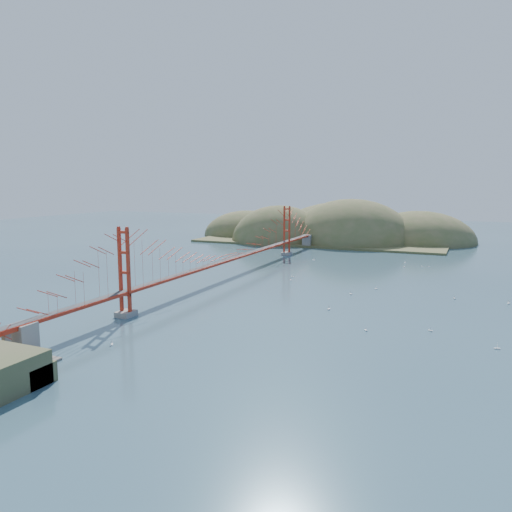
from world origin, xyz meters
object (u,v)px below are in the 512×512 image
at_px(sailboat_2, 430,330).
at_px(sailboat_1, 351,293).
at_px(bridge, 230,239).
at_px(fort, 12,355).
at_px(sailboat_0, 329,308).

height_order(sailboat_2, sailboat_1, sailboat_1).
relative_size(bridge, sailboat_2, 155.77).
bearing_deg(sailboat_1, fort, -118.95).
bearing_deg(sailboat_2, sailboat_1, 130.28).
distance_m(bridge, sailboat_1, 25.41).
bearing_deg(bridge, sailboat_2, -29.77).
bearing_deg(bridge, sailboat_1, -13.46).
bearing_deg(sailboat_2, bridge, 150.23).
relative_size(sailboat_2, sailboat_1, 0.88).
height_order(fort, sailboat_1, fort).
height_order(fort, sailboat_2, fort).
height_order(sailboat_0, sailboat_2, sailboat_0).
relative_size(sailboat_0, sailboat_2, 1.16).
relative_size(fort, sailboat_0, 5.27).
xyz_separation_m(bridge, sailboat_2, (36.80, -21.05, -6.87)).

